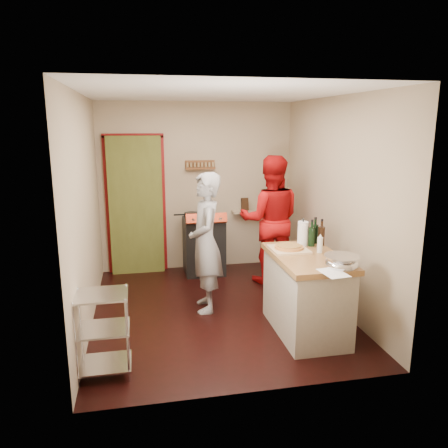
% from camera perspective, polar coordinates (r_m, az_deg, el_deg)
% --- Properties ---
extents(floor, '(3.50, 3.50, 0.00)m').
position_cam_1_polar(floor, '(5.56, -0.86, -11.13)').
color(floor, black).
rests_on(floor, ground).
extents(back_wall, '(3.00, 0.44, 2.60)m').
position_cam_1_polar(back_wall, '(6.87, -8.87, 3.27)').
color(back_wall, tan).
rests_on(back_wall, ground).
extents(left_wall, '(0.04, 3.50, 2.60)m').
position_cam_1_polar(left_wall, '(5.12, -17.67, 1.44)').
color(left_wall, tan).
rests_on(left_wall, ground).
extents(right_wall, '(0.04, 3.50, 2.60)m').
position_cam_1_polar(right_wall, '(5.63, 14.30, 2.65)').
color(right_wall, tan).
rests_on(right_wall, ground).
extents(ceiling, '(3.00, 3.50, 0.02)m').
position_cam_1_polar(ceiling, '(5.09, -0.97, 16.81)').
color(ceiling, white).
rests_on(ceiling, back_wall).
extents(stove, '(0.60, 0.63, 1.00)m').
position_cam_1_polar(stove, '(6.74, -2.67, -2.73)').
color(stove, black).
rests_on(stove, ground).
extents(wire_shelving, '(0.48, 0.40, 0.80)m').
position_cam_1_polar(wire_shelving, '(4.23, -15.55, -13.19)').
color(wire_shelving, silver).
rests_on(wire_shelving, ground).
extents(island, '(0.71, 1.35, 1.20)m').
position_cam_1_polar(island, '(4.92, 10.72, -8.67)').
color(island, '#BAB39E').
rests_on(island, ground).
extents(person_stripe, '(0.43, 0.64, 1.71)m').
position_cam_1_polar(person_stripe, '(5.31, -2.42, -2.48)').
color(person_stripe, '#A6A6AB').
rests_on(person_stripe, ground).
extents(person_red, '(1.03, 0.88, 1.84)m').
position_cam_1_polar(person_red, '(6.31, 6.08, 0.55)').
color(person_red, '#AA0B0C').
rests_on(person_red, ground).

